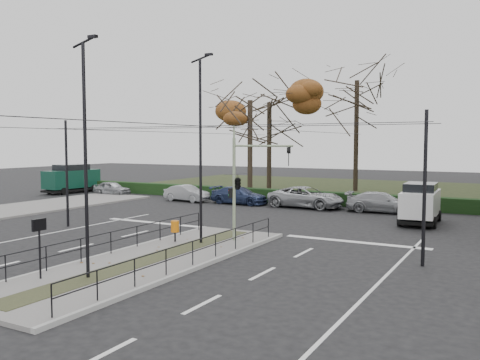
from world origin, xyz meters
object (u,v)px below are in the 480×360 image
object	(u,v)px
white_van	(420,203)
parked_car_fourth	(306,197)
litter_bin	(175,227)
parked_car_fifth	(382,202)
parked_car_first	(112,188)
bare_tree_near	(250,107)
info_panel	(39,232)
bare_tree_center	(357,89)
rust_tree	(269,102)
streetlamp_median_near	(86,157)
parked_car_second	(187,193)
parked_car_third	(239,195)
traffic_light	(239,181)
green_van	(72,178)
streetlamp_median_far	(201,148)

from	to	relation	value
white_van	parked_car_fourth	bearing A→B (deg)	156.98
litter_bin	parked_car_fifth	bearing A→B (deg)	69.48
parked_car_first	bare_tree_near	xyz separation A→B (m)	(11.65, 4.70, 7.17)
info_panel	bare_tree_center	xyz separation A→B (m)	(0.35, 36.53, 8.12)
parked_car_first	info_panel	bearing A→B (deg)	-141.44
rust_tree	bare_tree_near	distance (m)	5.06
streetlamp_median_near	parked_car_fifth	world-z (taller)	streetlamp_median_near
parked_car_second	parked_car_third	size ratio (longest dim) A/B	0.86
litter_bin	rust_tree	xyz separation A→B (m)	(-7.15, 25.06, 7.73)
traffic_light	litter_bin	size ratio (longest dim) A/B	4.94
traffic_light	rust_tree	world-z (taller)	rust_tree
bare_tree_near	parked_car_fourth	bearing A→B (deg)	-32.89
parked_car_fourth	green_van	xyz separation A→B (m)	(-23.48, -0.39, 0.62)
parked_car_first	bare_tree_center	size ratio (longest dim) A/B	0.26
parked_car_first	parked_car_fourth	distance (m)	18.68
traffic_light	green_van	world-z (taller)	traffic_light
litter_bin	parked_car_fourth	size ratio (longest dim) A/B	0.18
parked_car_second	parked_car_third	world-z (taller)	parked_car_third
parked_car_third	rust_tree	world-z (taller)	rust_tree
bare_tree_near	info_panel	bearing A→B (deg)	-76.87
traffic_light	parked_car_fifth	distance (m)	14.56
streetlamp_median_near	parked_car_second	size ratio (longest dim) A/B	2.06
bare_tree_center	info_panel	bearing A→B (deg)	-90.55
traffic_light	green_van	bearing A→B (deg)	152.17
info_panel	streetlamp_median_near	bearing A→B (deg)	32.23
streetlamp_median_near	white_van	xyz separation A→B (m)	(7.79, 18.51, -3.02)
streetlamp_median_far	white_van	distance (m)	14.29
streetlamp_median_near	streetlamp_median_far	distance (m)	6.93
parked_car_third	traffic_light	bearing A→B (deg)	-150.04
parked_car_fourth	parked_car_second	bearing A→B (deg)	97.68
traffic_light	bare_tree_near	size ratio (longest dim) A/B	0.44
litter_bin	streetlamp_median_far	size ratio (longest dim) A/B	0.11
litter_bin	parked_car_first	xyz separation A→B (m)	(-18.26, 15.39, -0.22)
bare_tree_near	parked_car_first	bearing A→B (deg)	-158.04
parked_car_third	rust_tree	bearing A→B (deg)	13.52
parked_car_first	parked_car_fifth	xyz separation A→B (m)	(24.12, 0.25, 0.07)
traffic_light	bare_tree_near	bearing A→B (deg)	116.34
parked_car_fourth	rust_tree	xyz separation A→B (m)	(-7.56, 9.52, 7.80)
litter_bin	parked_car_fourth	bearing A→B (deg)	88.46
streetlamp_median_far	bare_tree_center	xyz separation A→B (m)	(-1.08, 28.75, 5.38)
litter_bin	green_van	xyz separation A→B (m)	(-23.06, 15.15, 0.55)
traffic_light	parked_car_third	world-z (taller)	traffic_light
bare_tree_near	streetlamp_median_near	bearing A→B (deg)	-73.73
green_van	bare_tree_near	distance (m)	18.33
streetlamp_median_far	white_van	xyz separation A→B (m)	(7.71, 11.58, -3.25)
litter_bin	parked_car_third	size ratio (longest dim) A/B	0.21
litter_bin	green_van	bearing A→B (deg)	146.70
parked_car_second	green_van	bearing A→B (deg)	93.82
info_panel	white_van	xyz separation A→B (m)	(9.15, 19.37, -0.50)
traffic_light	parked_car_fifth	size ratio (longest dim) A/B	1.02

